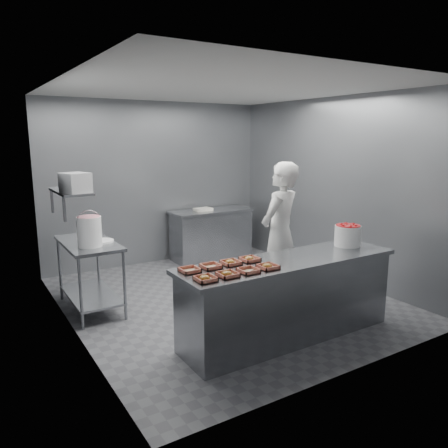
{
  "coord_description": "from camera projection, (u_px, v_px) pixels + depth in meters",
  "views": [
    {
      "loc": [
        -3.01,
        -4.85,
        2.2
      ],
      "look_at": [
        -0.13,
        -0.2,
        1.1
      ],
      "focal_mm": 35.0,
      "sensor_mm": 36.0,
      "label": 1
    }
  ],
  "objects": [
    {
      "name": "tray_1",
      "position": [
        227.0,
        274.0,
        4.13
      ],
      "size": [
        0.19,
        0.18,
        0.06
      ],
      "color": "tan",
      "rests_on": "service_counter"
    },
    {
      "name": "tray_5",
      "position": [
        211.0,
        266.0,
        4.39
      ],
      "size": [
        0.19,
        0.18,
        0.04
      ],
      "color": "tan",
      "rests_on": "service_counter"
    },
    {
      "name": "tray_0",
      "position": [
        205.0,
        278.0,
        4.0
      ],
      "size": [
        0.19,
        0.18,
        0.06
      ],
      "color": "tan",
      "rests_on": "service_counter"
    },
    {
      "name": "tray_2",
      "position": [
        248.0,
        270.0,
        4.25
      ],
      "size": [
        0.19,
        0.18,
        0.04
      ],
      "color": "tan",
      "rests_on": "service_counter"
    },
    {
      "name": "tray_4",
      "position": [
        190.0,
        270.0,
        4.27
      ],
      "size": [
        0.19,
        0.18,
        0.04
      ],
      "color": "tan",
      "rests_on": "service_counter"
    },
    {
      "name": "wall_left",
      "position": [
        67.0,
        212.0,
        4.72
      ],
      "size": [
        0.04,
        4.5,
        2.8
      ],
      "primitive_type": "cube",
      "color": "slate",
      "rests_on": "ground"
    },
    {
      "name": "appliance",
      "position": [
        75.0,
        183.0,
        5.04
      ],
      "size": [
        0.34,
        0.37,
        0.23
      ],
      "primitive_type": "cube",
      "rotation": [
        0.0,
        0.0,
        0.28
      ],
      "color": "gray",
      "rests_on": "wall_shelf"
    },
    {
      "name": "ceiling",
      "position": [
        224.0,
        88.0,
        5.48
      ],
      "size": [
        4.5,
        4.5,
        0.0
      ],
      "primitive_type": "plane",
      "rotation": [
        3.14,
        0.0,
        0.0
      ],
      "color": "white",
      "rests_on": "wall_back"
    },
    {
      "name": "service_counter",
      "position": [
        288.0,
        298.0,
        4.82
      ],
      "size": [
        2.6,
        0.7,
        0.9
      ],
      "color": "slate",
      "rests_on": "ground"
    },
    {
      "name": "tray_3",
      "position": [
        268.0,
        266.0,
        4.38
      ],
      "size": [
        0.19,
        0.18,
        0.06
      ],
      "color": "tan",
      "rests_on": "service_counter"
    },
    {
      "name": "back_counter",
      "position": [
        211.0,
        234.0,
        7.99
      ],
      "size": [
        1.5,
        0.6,
        0.9
      ],
      "color": "slate",
      "rests_on": "ground"
    },
    {
      "name": "bucket_lid",
      "position": [
        102.0,
        241.0,
        5.49
      ],
      "size": [
        0.38,
        0.38,
        0.02
      ],
      "primitive_type": "cylinder",
      "rotation": [
        0.0,
        0.0,
        -0.31
      ],
      "color": "white",
      "rests_on": "prep_table"
    },
    {
      "name": "rag",
      "position": [
        90.0,
        233.0,
        5.94
      ],
      "size": [
        0.17,
        0.16,
        0.02
      ],
      "primitive_type": "cube",
      "rotation": [
        0.0,
        0.0,
        0.42
      ],
      "color": "#CCB28C",
      "rests_on": "prep_table"
    },
    {
      "name": "wall_back",
      "position": [
        156.0,
        183.0,
        7.63
      ],
      "size": [
        4.0,
        0.04,
        2.8
      ],
      "primitive_type": "cube",
      "color": "slate",
      "rests_on": "ground"
    },
    {
      "name": "tray_6",
      "position": [
        231.0,
        262.0,
        4.52
      ],
      "size": [
        0.19,
        0.18,
        0.06
      ],
      "color": "tan",
      "rests_on": "service_counter"
    },
    {
      "name": "floor",
      "position": [
        224.0,
        299.0,
        6.03
      ],
      "size": [
        4.5,
        4.5,
        0.0
      ],
      "primitive_type": "plane",
      "color": "#4C4C51",
      "rests_on": "ground"
    },
    {
      "name": "wall_shelf",
      "position": [
        71.0,
        191.0,
        5.29
      ],
      "size": [
        0.35,
        0.9,
        0.03
      ],
      "primitive_type": "cube",
      "color": "slate",
      "rests_on": "wall_left"
    },
    {
      "name": "wall_right",
      "position": [
        333.0,
        189.0,
        6.79
      ],
      "size": [
        0.04,
        4.5,
        2.8
      ],
      "primitive_type": "cube",
      "color": "slate",
      "rests_on": "ground"
    },
    {
      "name": "tray_7",
      "position": [
        250.0,
        259.0,
        4.64
      ],
      "size": [
        0.19,
        0.18,
        0.06
      ],
      "color": "tan",
      "rests_on": "service_counter"
    },
    {
      "name": "worker",
      "position": [
        280.0,
        234.0,
        5.73
      ],
      "size": [
        0.81,
        0.69,
        1.89
      ],
      "primitive_type": "imported",
      "rotation": [
        0.0,
        0.0,
        3.55
      ],
      "color": "white",
      "rests_on": "ground"
    },
    {
      "name": "strawberry_tub",
      "position": [
        348.0,
        235.0,
        5.27
      ],
      "size": [
        0.31,
        0.31,
        0.26
      ],
      "color": "white",
      "rests_on": "service_counter"
    },
    {
      "name": "paper_stack",
      "position": [
        203.0,
        209.0,
        7.81
      ],
      "size": [
        0.31,
        0.23,
        0.05
      ],
      "primitive_type": "cube",
      "rotation": [
        0.0,
        0.0,
        -0.02
      ],
      "color": "silver",
      "rests_on": "back_counter"
    },
    {
      "name": "glaze_bucket",
      "position": [
        89.0,
        231.0,
        5.23
      ],
      "size": [
        0.3,
        0.29,
        0.44
      ],
      "color": "white",
      "rests_on": "prep_table"
    },
    {
      "name": "prep_table",
      "position": [
        90.0,
        265.0,
        5.56
      ],
      "size": [
        0.6,
        1.2,
        0.9
      ],
      "color": "slate",
      "rests_on": "ground"
    }
  ]
}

